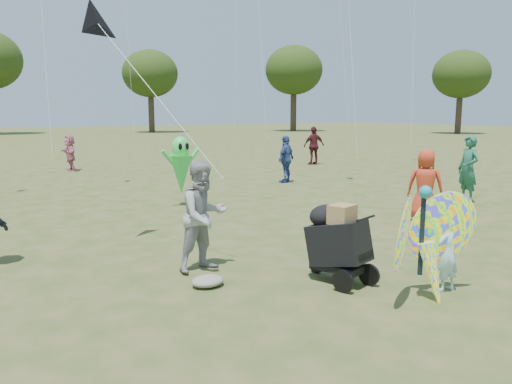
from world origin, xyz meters
TOP-DOWN VIEW (x-y plane):
  - ground at (0.00, 0.00)m, footprint 160.00×160.00m
  - child_girl at (1.12, -0.99)m, footprint 0.38×0.25m
  - adult_man at (-1.09, 1.55)m, footprint 0.86×0.71m
  - grey_bag at (-1.39, 0.90)m, footprint 0.45×0.37m
  - crowd_a at (4.48, 1.94)m, footprint 0.83×0.90m
  - crowd_c at (5.59, 8.30)m, footprint 0.99×0.73m
  - crowd_f at (7.27, 2.76)m, footprint 0.56×0.72m
  - crowd_h at (10.10, 12.16)m, footprint 1.05×0.60m
  - crowd_j at (0.51, 15.84)m, footprint 0.42×1.32m
  - jogging_stroller at (0.19, 0.10)m, footprint 0.67×1.11m
  - butterfly_kite at (0.63, -1.03)m, footprint 1.74×0.75m
  - delta_kite_rig at (-1.87, 3.59)m, footprint 1.65×2.28m
  - alien_kite at (0.84, 6.35)m, footprint 1.12×0.69m
  - tree_line at (3.67, 44.99)m, footprint 91.78×33.60m

SIDE VIEW (x-z plane):
  - ground at x=0.00m, z-range 0.00..0.00m
  - grey_bag at x=-1.39m, z-range 0.00..0.14m
  - child_girl at x=1.12m, z-range 0.00..1.00m
  - jogging_stroller at x=0.19m, z-range 0.07..1.16m
  - butterfly_kite at x=0.63m, z-range -0.12..1.52m
  - crowd_j at x=0.51m, z-range 0.00..1.42m
  - crowd_a at x=4.48m, z-range 0.00..1.55m
  - crowd_c at x=5.59m, z-range 0.00..1.56m
  - adult_man at x=-1.09m, z-range 0.00..1.63m
  - crowd_h at x=10.10m, z-range 0.00..1.69m
  - crowd_f at x=7.27m, z-range 0.00..1.73m
  - alien_kite at x=0.84m, z-range 0.10..1.84m
  - delta_kite_rig at x=-1.87m, z-range 2.30..5.15m
  - tree_line at x=3.67m, z-range 1.47..12.25m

